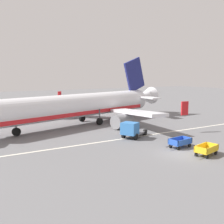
{
  "coord_description": "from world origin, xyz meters",
  "views": [
    {
      "loc": [
        -19.97,
        -19.57,
        8.2
      ],
      "look_at": [
        -0.62,
        12.91,
        2.8
      ],
      "focal_mm": 43.46,
      "sensor_mm": 36.0,
      "label": 1
    }
  ],
  "objects_px": {
    "baggage_cart_second_in_row": "(180,142)",
    "airplane": "(84,106)",
    "service_truck_beside_carts": "(131,130)",
    "baggage_cart_nearest": "(206,150)"
  },
  "relations": [
    {
      "from": "service_truck_beside_carts",
      "to": "baggage_cart_nearest",
      "type": "bearing_deg",
      "value": -77.28
    },
    {
      "from": "baggage_cart_second_in_row",
      "to": "airplane",
      "type": "bearing_deg",
      "value": 100.31
    },
    {
      "from": "baggage_cart_nearest",
      "to": "service_truck_beside_carts",
      "type": "distance_m",
      "value": 10.19
    },
    {
      "from": "baggage_cart_second_in_row",
      "to": "service_truck_beside_carts",
      "type": "height_order",
      "value": "service_truck_beside_carts"
    },
    {
      "from": "airplane",
      "to": "baggage_cart_nearest",
      "type": "distance_m",
      "value": 22.12
    },
    {
      "from": "baggage_cart_nearest",
      "to": "baggage_cart_second_in_row",
      "type": "relative_size",
      "value": 1.0
    },
    {
      "from": "baggage_cart_nearest",
      "to": "airplane",
      "type": "bearing_deg",
      "value": 99.04
    },
    {
      "from": "baggage_cart_second_in_row",
      "to": "service_truck_beside_carts",
      "type": "distance_m",
      "value": 6.79
    },
    {
      "from": "airplane",
      "to": "baggage_cart_second_in_row",
      "type": "xyz_separation_m",
      "value": [
        3.31,
        -18.22,
        -2.45
      ]
    },
    {
      "from": "baggage_cart_nearest",
      "to": "baggage_cart_second_in_row",
      "type": "distance_m",
      "value": 3.49
    }
  ]
}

